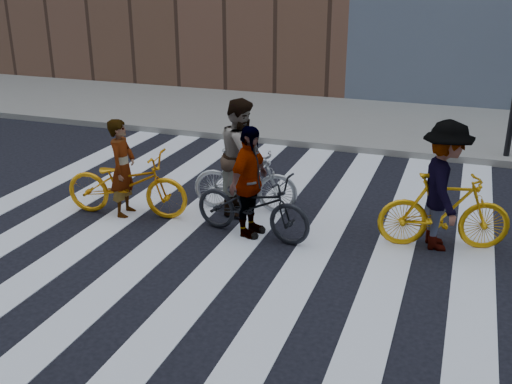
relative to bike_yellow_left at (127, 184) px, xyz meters
The scene contains 11 objects.
ground 1.70m from the bike_yellow_left, ahead, with size 100.00×100.00×0.00m, color black.
sidewalk_far 7.43m from the bike_yellow_left, 77.60° to the left, with size 100.00×5.00×0.15m, color gray.
zebra_crosswalk 1.70m from the bike_yellow_left, ahead, with size 8.25×10.00×0.01m.
bike_yellow_left is the anchor object (origin of this frame).
bike_silver_mid 1.94m from the bike_yellow_left, 25.36° to the left, with size 0.50×1.77×1.06m, color #9EA2A7.
bike_yellow_right 4.99m from the bike_yellow_left, ahead, with size 0.53×1.88×1.13m, color #E5A00C.
bike_dark_rear 2.22m from the bike_yellow_left, ahead, with size 0.67×1.92×1.01m, color black.
rider_left 0.27m from the bike_yellow_left, behind, with size 0.59×0.39×1.62m, color slate.
rider_mid 1.94m from the bike_yellow_left, 26.00° to the left, with size 0.93×0.72×1.91m, color slate.
rider_right 4.95m from the bike_yellow_left, ahead, with size 1.23×0.70×1.90m, color slate.
rider_rear 2.19m from the bike_yellow_left, ahead, with size 1.01×0.42×1.72m, color slate.
Camera 1 is at (3.49, -7.68, 3.88)m, focal length 42.00 mm.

